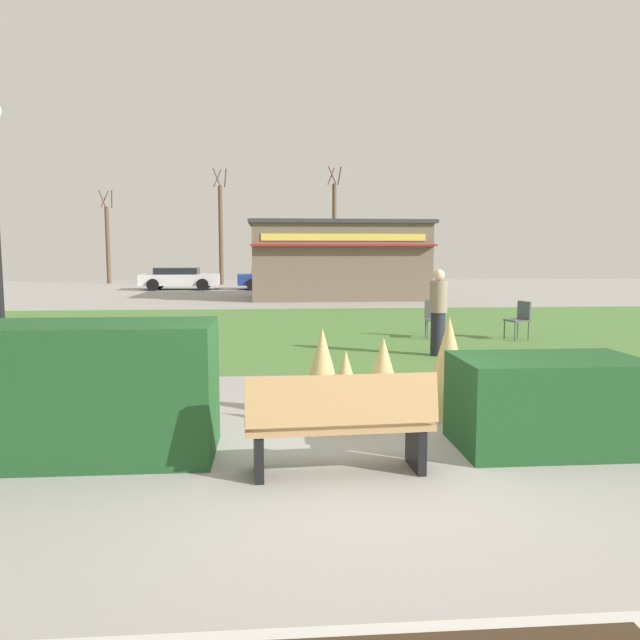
% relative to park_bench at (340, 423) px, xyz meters
% --- Properties ---
extents(ground_plane, '(80.00, 80.00, 0.00)m').
position_rel_park_bench_xyz_m(ground_plane, '(0.21, 0.16, -0.48)').
color(ground_plane, '#999691').
extents(lawn_patch, '(36.00, 12.00, 0.01)m').
position_rel_park_bench_xyz_m(lawn_patch, '(0.21, 10.55, -0.48)').
color(lawn_patch, '#4C7A38').
rests_on(lawn_patch, ground_plane).
extents(park_bench, '(1.73, 0.62, 0.95)m').
position_rel_park_bench_xyz_m(park_bench, '(0.00, 0.00, 0.00)').
color(park_bench, tan).
rests_on(park_bench, ground_plane).
extents(hedge_left, '(2.55, 1.10, 1.33)m').
position_rel_park_bench_xyz_m(hedge_left, '(-2.45, 0.70, 0.18)').
color(hedge_left, '#1E4C23').
rests_on(hedge_left, ground_plane).
extents(hedge_right, '(1.86, 1.10, 0.94)m').
position_rel_park_bench_xyz_m(hedge_right, '(2.21, 0.62, -0.01)').
color(hedge_right, '#1E4C23').
rests_on(hedge_right, ground_plane).
extents(ornamental_grass_behind_left, '(0.55, 0.55, 0.91)m').
position_rel_park_bench_xyz_m(ornamental_grass_behind_left, '(0.23, 1.44, -0.02)').
color(ornamental_grass_behind_left, tan).
rests_on(ornamental_grass_behind_left, ground_plane).
extents(ornamental_grass_behind_right, '(0.62, 0.62, 1.09)m').
position_rel_park_bench_xyz_m(ornamental_grass_behind_right, '(0.01, 2.03, 0.06)').
color(ornamental_grass_behind_right, tan).
rests_on(ornamental_grass_behind_right, ground_plane).
extents(ornamental_grass_behind_center, '(0.61, 0.61, 1.01)m').
position_rel_park_bench_xyz_m(ornamental_grass_behind_center, '(0.71, 1.73, 0.02)').
color(ornamental_grass_behind_center, tan).
rests_on(ornamental_grass_behind_center, ground_plane).
extents(ornamental_grass_behind_far, '(0.68, 0.68, 1.24)m').
position_rel_park_bench_xyz_m(ornamental_grass_behind_far, '(1.54, 1.87, 0.14)').
color(ornamental_grass_behind_far, tan).
rests_on(ornamental_grass_behind_far, ground_plane).
extents(trash_bin, '(0.52, 0.52, 0.78)m').
position_rel_park_bench_xyz_m(trash_bin, '(2.75, 1.20, -0.09)').
color(trash_bin, '#2D4233').
rests_on(trash_bin, ground_plane).
extents(food_kiosk, '(7.75, 5.16, 3.38)m').
position_rel_park_bench_xyz_m(food_kiosk, '(2.33, 21.77, 1.22)').
color(food_kiosk, '#6B5B4C').
rests_on(food_kiosk, ground_plane).
extents(cafe_chair_west, '(0.50, 0.50, 0.89)m').
position_rel_park_bench_xyz_m(cafe_chair_west, '(3.22, 8.74, 0.05)').
color(cafe_chair_west, '#4C5156').
rests_on(cafe_chair_west, ground_plane).
extents(cafe_chair_east, '(0.55, 0.55, 0.89)m').
position_rel_park_bench_xyz_m(cafe_chair_east, '(5.14, 8.33, 0.05)').
color(cafe_chair_east, '#4C5156').
rests_on(cafe_chair_east, ground_plane).
extents(person_strolling, '(0.34, 0.34, 1.69)m').
position_rel_park_bench_xyz_m(person_strolling, '(2.63, 6.29, 0.38)').
color(person_strolling, '#23232D').
rests_on(person_strolling, ground_plane).
extents(parked_car_west_slot, '(4.22, 2.09, 1.20)m').
position_rel_park_bench_xyz_m(parked_car_west_slot, '(-5.65, 28.55, 0.16)').
color(parked_car_west_slot, silver).
rests_on(parked_car_west_slot, ground_plane).
extents(parked_car_center_slot, '(4.29, 2.24, 1.20)m').
position_rel_park_bench_xyz_m(parked_car_center_slot, '(-0.44, 28.54, 0.16)').
color(parked_car_center_slot, navy).
rests_on(parked_car_center_slot, ground_plane).
extents(parked_car_east_slot, '(4.22, 2.09, 1.20)m').
position_rel_park_bench_xyz_m(parked_car_east_slot, '(5.27, 28.55, 0.16)').
color(parked_car_east_slot, black).
rests_on(parked_car_east_slot, ground_plane).
extents(tree_left_bg, '(0.91, 0.96, 7.25)m').
position_rel_park_bench_xyz_m(tree_left_bg, '(-3.80, 33.94, 2.78)').
color(tree_left_bg, brown).
rests_on(tree_left_bg, ground_plane).
extents(tree_right_bg, '(0.91, 0.96, 6.07)m').
position_rel_park_bench_xyz_m(tree_right_bg, '(-11.33, 35.97, 2.19)').
color(tree_right_bg, brown).
rests_on(tree_right_bg, ground_plane).
extents(tree_center_bg, '(0.91, 0.96, 7.44)m').
position_rel_park_bench_xyz_m(tree_center_bg, '(3.41, 33.91, 2.87)').
color(tree_center_bg, brown).
rests_on(tree_center_bg, ground_plane).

